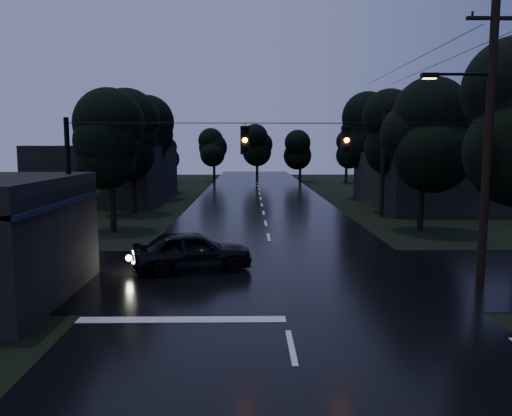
{
  "coord_description": "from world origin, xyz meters",
  "views": [
    {
      "loc": [
        -1.04,
        -6.87,
        5.01
      ],
      "look_at": [
        -0.77,
        13.67,
        2.43
      ],
      "focal_mm": 35.0,
      "sensor_mm": 36.0,
      "label": 1
    }
  ],
  "objects": [
    {
      "name": "main_road",
      "position": [
        0.0,
        30.0,
        0.0
      ],
      "size": [
        12.0,
        120.0,
        0.02
      ],
      "primitive_type": "cube",
      "color": "black",
      "rests_on": "ground"
    },
    {
      "name": "cross_street",
      "position": [
        0.0,
        12.0,
        0.0
      ],
      "size": [
        60.0,
        9.0,
        0.02
      ],
      "primitive_type": "cube",
      "color": "black",
      "rests_on": "ground"
    },
    {
      "name": "building_far_right",
      "position": [
        14.0,
        34.0,
        2.2
      ],
      "size": [
        10.0,
        14.0,
        4.4
      ],
      "primitive_type": "cube",
      "color": "black",
      "rests_on": "ground"
    },
    {
      "name": "building_far_left",
      "position": [
        -14.0,
        40.0,
        2.5
      ],
      "size": [
        10.0,
        16.0,
        5.0
      ],
      "primitive_type": "cube",
      "color": "black",
      "rests_on": "ground"
    },
    {
      "name": "utility_pole_main",
      "position": [
        7.41,
        11.0,
        5.26
      ],
      "size": [
        3.5,
        0.3,
        10.0
      ],
      "color": "black",
      "rests_on": "ground"
    },
    {
      "name": "utility_pole_far",
      "position": [
        8.3,
        28.0,
        3.88
      ],
      "size": [
        2.0,
        0.3,
        7.5
      ],
      "color": "black",
      "rests_on": "ground"
    },
    {
      "name": "anchor_pole_left",
      "position": [
        -7.5,
        11.0,
        3.0
      ],
      "size": [
        0.18,
        0.18,
        6.0
      ],
      "primitive_type": "cylinder",
      "color": "black",
      "rests_on": "ground"
    },
    {
      "name": "span_signals",
      "position": [
        0.56,
        10.99,
        5.24
      ],
      "size": [
        15.0,
        0.37,
        1.12
      ],
      "color": "black",
      "rests_on": "ground"
    },
    {
      "name": "tree_left_a",
      "position": [
        -9.0,
        22.0,
        5.24
      ],
      "size": [
        3.92,
        3.92,
        8.26
      ],
      "color": "black",
      "rests_on": "ground"
    },
    {
      "name": "tree_left_b",
      "position": [
        -9.6,
        30.0,
        5.62
      ],
      "size": [
        4.2,
        4.2,
        8.85
      ],
      "color": "black",
      "rests_on": "ground"
    },
    {
      "name": "tree_left_c",
      "position": [
        -10.2,
        40.0,
        5.99
      ],
      "size": [
        4.48,
        4.48,
        9.44
      ],
      "color": "black",
      "rests_on": "ground"
    },
    {
      "name": "tree_right_a",
      "position": [
        9.0,
        22.0,
        5.62
      ],
      "size": [
        4.2,
        4.2,
        8.85
      ],
      "color": "black",
      "rests_on": "ground"
    },
    {
      "name": "tree_right_b",
      "position": [
        9.6,
        30.0,
        5.99
      ],
      "size": [
        4.48,
        4.48,
        9.44
      ],
      "color": "black",
      "rests_on": "ground"
    },
    {
      "name": "tree_right_c",
      "position": [
        10.2,
        40.0,
        6.37
      ],
      "size": [
        4.76,
        4.76,
        10.03
      ],
      "color": "black",
      "rests_on": "ground"
    },
    {
      "name": "car",
      "position": [
        -3.34,
        12.8,
        0.81
      ],
      "size": [
        5.11,
        3.09,
        1.63
      ],
      "primitive_type": "imported",
      "rotation": [
        0.0,
        0.0,
        1.83
      ],
      "color": "black",
      "rests_on": "ground"
    }
  ]
}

